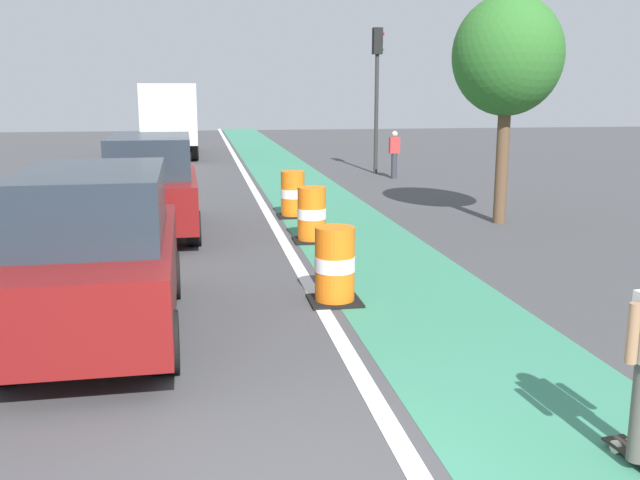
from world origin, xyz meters
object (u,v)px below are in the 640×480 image
at_px(traffic_light_corner, 377,75).
at_px(parked_suv_second, 151,184).
at_px(parked_suv_nearest, 97,252).
at_px(street_tree_sidewalk, 507,57).
at_px(traffic_barrel_back, 293,195).
at_px(pedestrian_crossing, 394,153).
at_px(traffic_barrel_mid, 312,215).
at_px(traffic_barrel_front, 335,266).
at_px(delivery_truck_down_block, 170,115).

bearing_deg(traffic_light_corner, parked_suv_second, -126.20).
bearing_deg(parked_suv_nearest, street_tree_sidewalk, 38.43).
distance_m(traffic_barrel_back, street_tree_sidewalk, 5.72).
bearing_deg(pedestrian_crossing, traffic_barrel_mid, -114.16).
bearing_deg(pedestrian_crossing, traffic_barrel_front, -108.67).
distance_m(parked_suv_nearest, delivery_truck_down_block, 24.62).
bearing_deg(delivery_truck_down_block, pedestrian_crossing, -51.48).
height_order(parked_suv_second, traffic_barrel_back, parked_suv_second).
distance_m(pedestrian_crossing, street_tree_sidewalk, 8.94).
bearing_deg(parked_suv_second, traffic_barrel_back, 24.79).
height_order(parked_suv_nearest, delivery_truck_down_block, delivery_truck_down_block).
distance_m(traffic_barrel_mid, pedestrian_crossing, 10.73).
relative_size(parked_suv_second, traffic_light_corner, 0.91).
height_order(delivery_truck_down_block, pedestrian_crossing, delivery_truck_down_block).
distance_m(traffic_barrel_back, traffic_light_corner, 9.94).
xyz_separation_m(traffic_barrel_mid, traffic_barrel_back, (-0.00, 2.86, 0.00)).
bearing_deg(traffic_barrel_mid, parked_suv_second, 156.15).
height_order(traffic_barrel_mid, street_tree_sidewalk, street_tree_sidewalk).
xyz_separation_m(parked_suv_nearest, delivery_truck_down_block, (0.02, 24.60, 0.81)).
relative_size(parked_suv_nearest, delivery_truck_down_block, 0.61).
bearing_deg(street_tree_sidewalk, parked_suv_nearest, -141.57).
bearing_deg(parked_suv_nearest, traffic_barrel_front, 14.91).
height_order(parked_suv_second, traffic_barrel_mid, parked_suv_second).
bearing_deg(parked_suv_nearest, pedestrian_crossing, 62.15).
relative_size(traffic_barrel_front, delivery_truck_down_block, 0.14).
distance_m(parked_suv_nearest, traffic_light_corner, 18.24).
height_order(parked_suv_second, pedestrian_crossing, parked_suv_second).
height_order(parked_suv_nearest, parked_suv_second, same).
distance_m(parked_suv_second, pedestrian_crossing, 11.29).
relative_size(traffic_barrel_mid, traffic_light_corner, 0.21).
relative_size(parked_suv_second, delivery_truck_down_block, 0.61).
bearing_deg(street_tree_sidewalk, traffic_barrel_mid, -164.01).
bearing_deg(delivery_truck_down_block, traffic_light_corner, -47.33).
bearing_deg(parked_suv_second, delivery_truck_down_block, 90.78).
xyz_separation_m(traffic_barrel_front, delivery_truck_down_block, (-3.08, 23.78, 1.31)).
bearing_deg(traffic_barrel_mid, delivery_truck_down_block, 99.88).
xyz_separation_m(parked_suv_second, street_tree_sidewalk, (7.69, -0.10, 2.63)).
relative_size(traffic_barrel_mid, traffic_barrel_back, 1.00).
bearing_deg(parked_suv_nearest, traffic_light_corner, 65.21).
bearing_deg(parked_suv_second, street_tree_sidewalk, -0.78).
height_order(parked_suv_nearest, traffic_barrel_back, parked_suv_nearest).
xyz_separation_m(parked_suv_nearest, traffic_barrel_mid, (3.43, 5.01, -0.50)).
bearing_deg(pedestrian_crossing, delivery_truck_down_block, 128.52).
height_order(traffic_light_corner, pedestrian_crossing, traffic_light_corner).
distance_m(traffic_barrel_mid, traffic_barrel_back, 2.86).
relative_size(traffic_barrel_mid, pedestrian_crossing, 0.68).
relative_size(parked_suv_nearest, traffic_light_corner, 0.91).
bearing_deg(traffic_barrel_back, parked_suv_nearest, -113.52).
distance_m(parked_suv_second, traffic_light_corner, 12.62).
xyz_separation_m(traffic_light_corner, street_tree_sidewalk, (0.37, -10.09, 0.17)).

